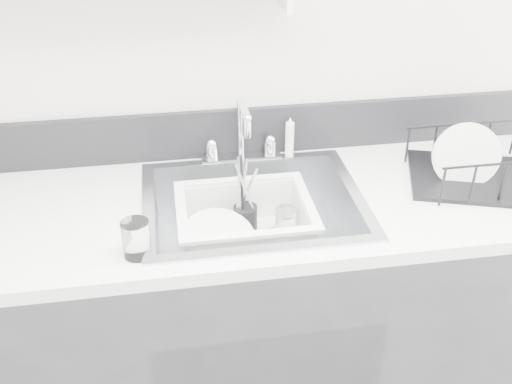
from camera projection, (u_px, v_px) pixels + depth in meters
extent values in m
cube|color=silver|center=(237.00, 41.00, 1.80)|extent=(3.50, 0.02, 2.60)
cube|color=#2B2B2F|center=(254.00, 322.00, 1.99)|extent=(3.20, 0.62, 0.88)
cube|color=white|center=(253.00, 206.00, 1.75)|extent=(3.20, 0.62, 0.04)
cube|color=black|center=(239.00, 132.00, 1.95)|extent=(3.20, 0.02, 0.16)
cube|color=silver|center=(241.00, 157.00, 1.95)|extent=(0.26, 0.06, 0.02)
cylinder|color=silver|center=(212.00, 152.00, 1.93)|extent=(0.04, 0.04, 0.05)
cylinder|color=silver|center=(270.00, 148.00, 1.95)|extent=(0.04, 0.04, 0.05)
cylinder|color=silver|center=(241.00, 129.00, 1.90)|extent=(0.02, 0.02, 0.20)
cylinder|color=silver|center=(244.00, 108.00, 1.78)|extent=(0.02, 0.15, 0.02)
cylinder|color=white|center=(290.00, 137.00, 1.94)|extent=(0.03, 0.03, 0.14)
cylinder|color=white|center=(223.00, 253.00, 1.77)|extent=(0.24, 0.24, 0.01)
cylinder|color=white|center=(224.00, 248.00, 1.76)|extent=(0.23, 0.23, 0.01)
cylinder|color=white|center=(219.00, 240.00, 1.74)|extent=(0.27, 0.26, 0.10)
cylinder|color=black|center=(245.00, 219.00, 1.85)|extent=(0.07, 0.07, 0.09)
cylinder|color=silver|center=(241.00, 195.00, 1.81)|extent=(0.01, 0.05, 0.18)
cylinder|color=silver|center=(250.00, 200.00, 1.81)|extent=(0.02, 0.04, 0.17)
cylinder|color=black|center=(242.00, 191.00, 1.80)|extent=(0.01, 0.05, 0.20)
cylinder|color=white|center=(286.00, 222.00, 1.84)|extent=(0.08, 0.08, 0.09)
cylinder|color=white|center=(136.00, 239.00, 1.50)|extent=(0.07, 0.07, 0.10)
imported|color=white|center=(282.00, 246.00, 1.78)|extent=(0.10, 0.10, 0.03)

